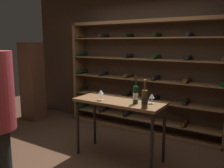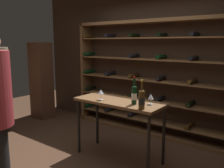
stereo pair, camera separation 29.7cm
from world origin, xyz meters
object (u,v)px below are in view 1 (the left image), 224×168
(wine_bottle_green_slim, at_px, (145,98))
(wine_glass_stemmed_center, at_px, (152,96))
(tasting_table, at_px, (119,107))
(display_cabinet, at_px, (32,82))
(wine_glass_stemmed_left, at_px, (101,92))
(wine_rack, at_px, (141,77))
(wine_bottle_black_capsule, at_px, (136,94))

(wine_bottle_green_slim, bearing_deg, wine_glass_stemmed_center, 94.18)
(tasting_table, distance_m, display_cabinet, 2.68)
(tasting_table, bearing_deg, wine_glass_stemmed_left, -148.32)
(display_cabinet, distance_m, wine_glass_stemmed_center, 3.13)
(wine_rack, relative_size, wine_glass_stemmed_left, 20.16)
(wine_rack, relative_size, wine_bottle_green_slim, 8.34)
(wine_rack, relative_size, tasting_table, 2.36)
(wine_rack, distance_m, wine_bottle_green_slim, 1.59)
(wine_bottle_black_capsule, xyz_separation_m, wine_glass_stemmed_center, (0.19, 0.13, -0.03))
(wine_rack, height_order, wine_bottle_green_slim, wine_rack)
(wine_bottle_green_slim, distance_m, wine_glass_stemmed_center, 0.28)
(wine_glass_stemmed_left, distance_m, wine_glass_stemmed_center, 0.74)
(display_cabinet, bearing_deg, wine_glass_stemmed_center, -9.70)
(wine_rack, xyz_separation_m, tasting_table, (0.23, -1.20, -0.28))
(wine_rack, height_order, tasting_table, wine_rack)
(wine_rack, distance_m, wine_glass_stemmed_left, 1.34)
(wine_rack, xyz_separation_m, wine_glass_stemmed_center, (0.70, -1.13, -0.07))
(wine_glass_stemmed_left, bearing_deg, tasting_table, 31.68)
(display_cabinet, bearing_deg, tasting_table, -12.91)
(display_cabinet, bearing_deg, wine_glass_stemmed_left, -17.25)
(display_cabinet, bearing_deg, wine_bottle_green_slim, -14.58)
(tasting_table, bearing_deg, wine_glass_stemmed_center, 8.49)
(display_cabinet, distance_m, wine_bottle_green_slim, 3.21)
(tasting_table, height_order, wine_bottle_black_capsule, wine_bottle_black_capsule)
(wine_rack, distance_m, wine_bottle_black_capsule, 1.36)
(wine_bottle_green_slim, bearing_deg, wine_glass_stemmed_left, 174.61)
(wine_bottle_black_capsule, bearing_deg, tasting_table, 169.08)
(tasting_table, xyz_separation_m, wine_bottle_green_slim, (0.50, -0.21, 0.24))
(tasting_table, relative_size, wine_bottle_green_slim, 3.53)
(wine_bottle_green_slim, height_order, wine_glass_stemmed_center, wine_bottle_green_slim)
(display_cabinet, relative_size, wine_glass_stemmed_left, 11.11)
(wine_glass_stemmed_center, bearing_deg, wine_bottle_green_slim, -85.82)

